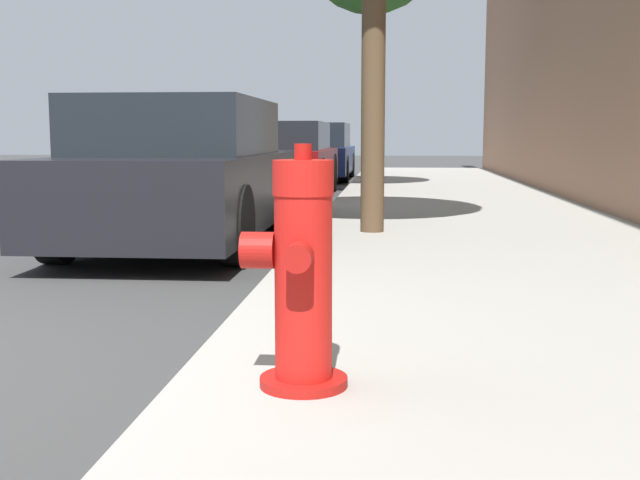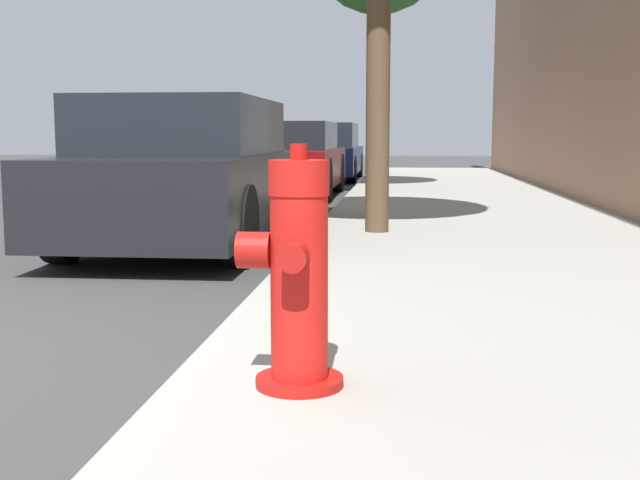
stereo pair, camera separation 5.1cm
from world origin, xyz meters
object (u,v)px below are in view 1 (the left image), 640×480
object	(u,v)px
fire_hydrant	(301,276)
parked_car_far	(315,153)
parked_car_near	(185,175)
parked_car_mid	(279,160)

from	to	relation	value
fire_hydrant	parked_car_far	distance (m)	16.66
parked_car_near	parked_car_mid	bearing A→B (deg)	89.64
fire_hydrant	parked_car_far	xyz separation A→B (m)	(-1.56, 16.59, 0.09)
fire_hydrant	parked_car_near	world-z (taller)	parked_car_near
parked_car_mid	parked_car_far	distance (m)	5.45
parked_car_near	parked_car_far	distance (m)	11.69
parked_car_far	parked_car_mid	bearing A→B (deg)	-91.13
parked_car_mid	parked_car_far	world-z (taller)	parked_car_far
fire_hydrant	parked_car_far	world-z (taller)	parked_car_far
fire_hydrant	parked_car_far	bearing A→B (deg)	95.38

